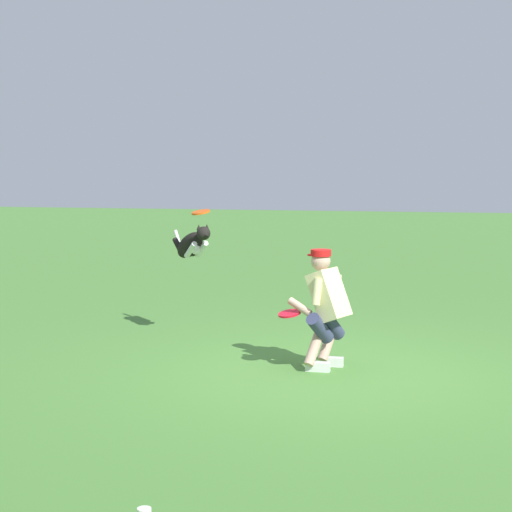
{
  "coord_description": "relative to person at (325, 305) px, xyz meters",
  "views": [
    {
      "loc": [
        -1.19,
        8.75,
        2.22
      ],
      "look_at": [
        0.95,
        -0.8,
        1.14
      ],
      "focal_mm": 59.26,
      "sensor_mm": 36.0,
      "label": 1
    }
  ],
  "objects": [
    {
      "name": "frisbee_flying",
      "position": [
        1.74,
        -1.21,
        0.91
      ],
      "size": [
        0.32,
        0.32,
        0.08
      ],
      "primitive_type": "cylinder",
      "rotation": [
        -0.19,
        -0.08,
        5.24
      ],
      "color": "#E3500F"
    },
    {
      "name": "ground_plane",
      "position": [
        -0.04,
        0.15,
        -0.7
      ],
      "size": [
        60.0,
        60.0,
        0.0
      ],
      "primitive_type": "plane",
      "color": "#487D34"
    },
    {
      "name": "person",
      "position": [
        0.0,
        0.0,
        0.0
      ],
      "size": [
        0.69,
        0.65,
        1.29
      ],
      "rotation": [
        0.0,
        0.0,
        -0.41
      ],
      "color": "silver",
      "rests_on": "ground_plane"
    },
    {
      "name": "dog",
      "position": [
        1.9,
        -1.32,
        0.49
      ],
      "size": [
        0.74,
        0.85,
        0.55
      ],
      "rotation": [
        0.0,
        0.0,
        2.27
      ],
      "color": "black"
    },
    {
      "name": "frisbee_held",
      "position": [
        0.37,
        0.1,
        -0.09
      ],
      "size": [
        0.35,
        0.34,
        0.08
      ],
      "primitive_type": "cylinder",
      "rotation": [
        -0.21,
        -0.04,
        5.36
      ],
      "color": "red",
      "rests_on": "person"
    }
  ]
}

